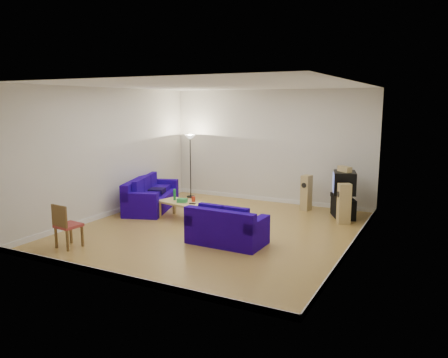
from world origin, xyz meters
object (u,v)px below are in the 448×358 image
at_px(tv_stand, 343,207).
at_px(television, 344,183).
at_px(sofa_three_seat, 150,198).
at_px(sofa_loveseat, 226,230).
at_px(coffee_table, 183,204).

bearing_deg(tv_stand, television, 172.40).
distance_m(sofa_three_seat, sofa_loveseat, 3.59).
bearing_deg(sofa_loveseat, sofa_three_seat, 153.05).
distance_m(coffee_table, television, 4.03).
relative_size(coffee_table, tv_stand, 1.61).
bearing_deg(coffee_table, television, 30.36).
xyz_separation_m(coffee_table, tv_stand, (3.46, 2.00, -0.14)).
relative_size(sofa_loveseat, coffee_table, 1.18).
distance_m(sofa_loveseat, television, 3.68).
xyz_separation_m(sofa_three_seat, tv_stand, (4.82, 1.51, -0.06)).
height_order(coffee_table, television, television).
bearing_deg(coffee_table, sofa_three_seat, 160.32).
xyz_separation_m(sofa_loveseat, television, (1.65, 3.23, 0.59)).
height_order(coffee_table, tv_stand, tv_stand).
xyz_separation_m(sofa_three_seat, television, (4.81, 1.54, 0.57)).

